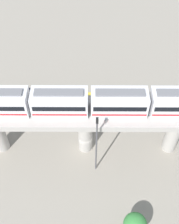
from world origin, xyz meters
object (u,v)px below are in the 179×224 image
at_px(train, 89,102).
at_px(parked_car_black, 31,96).
at_px(tree_mid_lot, 135,224).
at_px(signal_post, 96,144).
at_px(parked_car_yellow, 101,96).

height_order(train, parked_car_black, train).
xyz_separation_m(train, tree_mid_lot, (11.84, 4.93, -6.45)).
bearing_deg(signal_post, tree_mid_lot, 25.80).
bearing_deg(train, signal_post, 14.03).
height_order(parked_car_yellow, tree_mid_lot, tree_mid_lot).
bearing_deg(parked_car_yellow, train, -18.09).
bearing_deg(parked_car_yellow, tree_mid_lot, 1.28).
bearing_deg(signal_post, parked_car_black, -140.90).
bearing_deg(parked_car_black, signal_post, 51.26).
height_order(train, tree_mid_lot, train).
distance_m(train, parked_car_black, 15.72).
bearing_deg(parked_car_black, tree_mid_lot, 46.41).
distance_m(train, tree_mid_lot, 14.36).
height_order(train, signal_post, train).
distance_m(parked_car_yellow, parked_car_black, 11.19).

